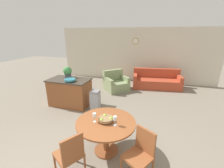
% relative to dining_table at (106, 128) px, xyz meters
% --- Properties ---
extents(wall_back, '(8.00, 0.09, 2.70)m').
position_rel_dining_table_xyz_m(wall_back, '(-0.26, 5.34, 0.79)').
color(wall_back, beige).
rests_on(wall_back, ground_plane).
extents(dining_table, '(1.21, 1.21, 0.73)m').
position_rel_dining_table_xyz_m(dining_table, '(0.00, 0.00, 0.00)').
color(dining_table, brown).
rests_on(dining_table, ground_plane).
extents(dining_chair_near_left, '(0.58, 0.58, 0.90)m').
position_rel_dining_table_xyz_m(dining_chair_near_left, '(-0.38, -0.75, -0.07)').
color(dining_chair_near_left, brown).
rests_on(dining_chair_near_left, ground_plane).
extents(dining_chair_near_right, '(0.58, 0.58, 0.90)m').
position_rel_dining_table_xyz_m(dining_chair_near_right, '(0.75, -0.38, -0.07)').
color(dining_chair_near_right, brown).
rests_on(dining_chair_near_right, ground_plane).
extents(fruit_bowl, '(0.30, 0.30, 0.11)m').
position_rel_dining_table_xyz_m(fruit_bowl, '(-0.00, 0.00, 0.22)').
color(fruit_bowl, olive).
rests_on(fruit_bowl, dining_table).
extents(wine_glass_left, '(0.07, 0.07, 0.19)m').
position_rel_dining_table_xyz_m(wine_glass_left, '(-0.21, -0.08, 0.31)').
color(wine_glass_left, silver).
rests_on(wine_glass_left, dining_table).
extents(wine_glass_right, '(0.07, 0.07, 0.19)m').
position_rel_dining_table_xyz_m(wine_glass_right, '(0.21, -0.07, 0.31)').
color(wine_glass_right, silver).
rests_on(wine_glass_right, dining_table).
extents(kitchen_island, '(1.40, 0.82, 0.94)m').
position_rel_dining_table_xyz_m(kitchen_island, '(-1.92, 1.76, -0.09)').
color(kitchen_island, brown).
rests_on(kitchen_island, ground_plane).
extents(teal_bowl, '(0.36, 0.36, 0.08)m').
position_rel_dining_table_xyz_m(teal_bowl, '(-1.76, 1.58, 0.42)').
color(teal_bowl, teal).
rests_on(teal_bowl, kitchen_island).
extents(potted_plant, '(0.29, 0.29, 0.39)m').
position_rel_dining_table_xyz_m(potted_plant, '(-2.06, 1.93, 0.58)').
color(potted_plant, '#4C4C51').
rests_on(potted_plant, kitchen_island).
extents(trash_bin, '(0.28, 0.27, 0.69)m').
position_rel_dining_table_xyz_m(trash_bin, '(-0.92, 1.61, -0.22)').
color(trash_bin, '#9E9EA3').
rests_on(trash_bin, ground_plane).
extents(couch, '(2.23, 1.14, 0.84)m').
position_rel_dining_table_xyz_m(couch, '(0.95, 4.49, -0.28)').
color(couch, '#B24228').
rests_on(couch, ground_plane).
extents(armchair, '(1.26, 1.26, 0.86)m').
position_rel_dining_table_xyz_m(armchair, '(-0.78, 3.64, -0.27)').
color(armchair, gray).
rests_on(armchair, ground_plane).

